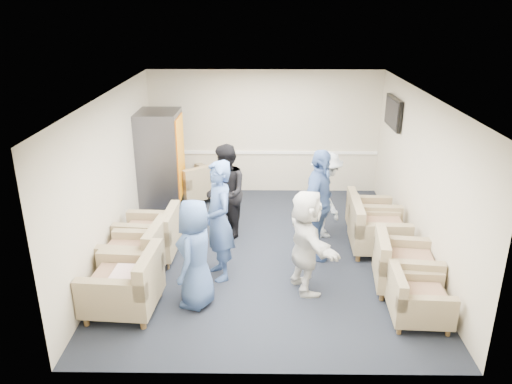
{
  "coord_description": "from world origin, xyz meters",
  "views": [
    {
      "loc": [
        -0.06,
        -7.64,
        4.03
      ],
      "look_at": [
        -0.16,
        0.2,
        1.03
      ],
      "focal_mm": 35.0,
      "sensor_mm": 36.0,
      "label": 1
    }
  ],
  "objects_px": {
    "armchair_corner": "(195,185)",
    "person_front_left": "(195,254)",
    "armchair_right_near": "(416,301)",
    "person_mid_left": "(219,221)",
    "armchair_right_far": "(368,217)",
    "armchair_right_midnear": "(402,267)",
    "armchair_left_far": "(153,237)",
    "person_back_right": "(326,195)",
    "person_back_left": "(226,192)",
    "armchair_right_midfar": "(375,231)",
    "person_front_right": "(306,241)",
    "armchair_left_mid": "(137,254)",
    "person_mid_right": "(319,205)",
    "armchair_left_near": "(127,286)",
    "vending_machine": "(161,161)"
  },
  "relations": [
    {
      "from": "armchair_right_near",
      "to": "person_back_right",
      "type": "height_order",
      "value": "person_back_right"
    },
    {
      "from": "armchair_right_far",
      "to": "person_front_right",
      "type": "relative_size",
      "value": 0.55
    },
    {
      "from": "armchair_left_far",
      "to": "armchair_right_near",
      "type": "xyz_separation_m",
      "value": [
        3.87,
        -1.73,
        -0.06
      ]
    },
    {
      "from": "armchair_right_far",
      "to": "person_mid_left",
      "type": "xyz_separation_m",
      "value": [
        -2.6,
        -1.54,
        0.61
      ]
    },
    {
      "from": "armchair_corner",
      "to": "armchair_right_midnear",
      "type": "bearing_deg",
      "value": 96.28
    },
    {
      "from": "armchair_right_near",
      "to": "armchair_left_far",
      "type": "bearing_deg",
      "value": 69.08
    },
    {
      "from": "person_back_left",
      "to": "armchair_left_near",
      "type": "bearing_deg",
      "value": -46.09
    },
    {
      "from": "armchair_left_near",
      "to": "armchair_right_midnear",
      "type": "distance_m",
      "value": 3.97
    },
    {
      "from": "person_front_left",
      "to": "person_back_left",
      "type": "bearing_deg",
      "value": -172.98
    },
    {
      "from": "armchair_left_far",
      "to": "armchair_right_far",
      "type": "xyz_separation_m",
      "value": [
        3.77,
        0.95,
        -0.03
      ]
    },
    {
      "from": "armchair_left_mid",
      "to": "armchair_right_near",
      "type": "relative_size",
      "value": 1.26
    },
    {
      "from": "armchair_right_midnear",
      "to": "person_front_left",
      "type": "distance_m",
      "value": 3.05
    },
    {
      "from": "armchair_right_far",
      "to": "vending_machine",
      "type": "distance_m",
      "value": 4.22
    },
    {
      "from": "person_mid_right",
      "to": "person_mid_left",
      "type": "bearing_deg",
      "value": 137.56
    },
    {
      "from": "armchair_right_midnear",
      "to": "person_mid_right",
      "type": "relative_size",
      "value": 0.54
    },
    {
      "from": "armchair_left_mid",
      "to": "vending_machine",
      "type": "xyz_separation_m",
      "value": [
        -0.1,
        2.73,
        0.65
      ]
    },
    {
      "from": "armchair_right_near",
      "to": "person_mid_left",
      "type": "height_order",
      "value": "person_mid_left"
    },
    {
      "from": "armchair_right_near",
      "to": "armchair_right_far",
      "type": "relative_size",
      "value": 0.94
    },
    {
      "from": "armchair_left_near",
      "to": "person_front_right",
      "type": "bearing_deg",
      "value": 107.53
    },
    {
      "from": "armchair_left_far",
      "to": "person_back_right",
      "type": "height_order",
      "value": "person_back_right"
    },
    {
      "from": "armchair_right_midfar",
      "to": "person_front_left",
      "type": "bearing_deg",
      "value": 122.34
    },
    {
      "from": "armchair_left_far",
      "to": "person_back_left",
      "type": "relative_size",
      "value": 0.56
    },
    {
      "from": "armchair_corner",
      "to": "armchair_right_far",
      "type": "bearing_deg",
      "value": 115.48
    },
    {
      "from": "armchair_left_near",
      "to": "armchair_right_midnear",
      "type": "xyz_separation_m",
      "value": [
        3.93,
        0.62,
        -0.02
      ]
    },
    {
      "from": "armchair_left_far",
      "to": "person_front_right",
      "type": "bearing_deg",
      "value": 71.19
    },
    {
      "from": "armchair_left_far",
      "to": "person_front_left",
      "type": "height_order",
      "value": "person_front_left"
    },
    {
      "from": "armchair_corner",
      "to": "person_back_left",
      "type": "distance_m",
      "value": 1.99
    },
    {
      "from": "armchair_right_midfar",
      "to": "person_back_right",
      "type": "relative_size",
      "value": 0.61
    },
    {
      "from": "person_back_left",
      "to": "person_mid_right",
      "type": "height_order",
      "value": "person_mid_right"
    },
    {
      "from": "person_back_right",
      "to": "person_mid_left",
      "type": "bearing_deg",
      "value": 117.46
    },
    {
      "from": "person_front_right",
      "to": "person_front_left",
      "type": "bearing_deg",
      "value": 88.02
    },
    {
      "from": "armchair_left_far",
      "to": "armchair_corner",
      "type": "distance_m",
      "value": 2.61
    },
    {
      "from": "armchair_right_midfar",
      "to": "armchair_corner",
      "type": "distance_m",
      "value": 4.07
    },
    {
      "from": "person_back_right",
      "to": "person_mid_right",
      "type": "relative_size",
      "value": 0.85
    },
    {
      "from": "person_mid_left",
      "to": "person_back_right",
      "type": "relative_size",
      "value": 1.18
    },
    {
      "from": "armchair_right_far",
      "to": "person_front_right",
      "type": "height_order",
      "value": "person_front_right"
    },
    {
      "from": "armchair_left_far",
      "to": "vending_machine",
      "type": "distance_m",
      "value": 2.25
    },
    {
      "from": "armchair_right_midnear",
      "to": "person_mid_right",
      "type": "xyz_separation_m",
      "value": [
        -1.16,
        0.99,
        0.57
      ]
    },
    {
      "from": "person_front_right",
      "to": "armchair_right_far",
      "type": "bearing_deg",
      "value": -50.72
    },
    {
      "from": "armchair_right_near",
      "to": "vending_machine",
      "type": "relative_size",
      "value": 0.4
    },
    {
      "from": "person_mid_left",
      "to": "person_back_left",
      "type": "height_order",
      "value": "person_mid_left"
    },
    {
      "from": "armchair_left_near",
      "to": "armchair_left_mid",
      "type": "distance_m",
      "value": 0.95
    },
    {
      "from": "armchair_right_midfar",
      "to": "armchair_right_far",
      "type": "distance_m",
      "value": 0.68
    },
    {
      "from": "person_back_right",
      "to": "person_front_right",
      "type": "xyz_separation_m",
      "value": [
        -0.5,
        -1.85,
        -0.01
      ]
    },
    {
      "from": "armchair_corner",
      "to": "person_front_left",
      "type": "distance_m",
      "value": 3.99
    },
    {
      "from": "person_mid_right",
      "to": "person_front_right",
      "type": "xyz_separation_m",
      "value": [
        -0.28,
        -1.03,
        -0.15
      ]
    },
    {
      "from": "armchair_left_near",
      "to": "person_mid_left",
      "type": "height_order",
      "value": "person_mid_left"
    },
    {
      "from": "armchair_right_midfar",
      "to": "person_back_right",
      "type": "xyz_separation_m",
      "value": [
        -0.79,
        0.62,
        0.42
      ]
    },
    {
      "from": "person_mid_left",
      "to": "person_back_right",
      "type": "distance_m",
      "value": 2.33
    },
    {
      "from": "armchair_right_far",
      "to": "vending_machine",
      "type": "bearing_deg",
      "value": 75.27
    }
  ]
}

